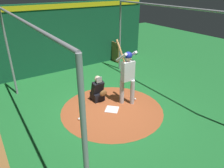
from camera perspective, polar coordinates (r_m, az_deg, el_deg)
name	(u,v)px	position (r m, az deg, el deg)	size (l,w,h in m)	color
ground_plane	(112,110)	(7.15, 0.00, -6.90)	(25.19, 25.19, 0.00)	#1E6B2D
dirt_circle	(112,110)	(7.14, 0.00, -6.88)	(3.38, 3.38, 0.01)	#9E4C28
home_plate	(112,109)	(7.14, 0.00, -6.81)	(0.42, 0.42, 0.01)	white
batter	(127,73)	(7.03, 4.17, 3.03)	(0.68, 0.49, 2.19)	#B3B3B7
catcher	(98,91)	(7.52, -3.79, -1.88)	(0.58, 0.40, 0.96)	black
back_wall	(60,38)	(10.20, -13.83, 11.87)	(0.22, 9.19, 3.08)	#145133
cage_frame	(112,44)	(6.25, 0.00, 10.58)	(5.99, 4.87, 3.16)	gray
bat_rack	(114,52)	(11.49, 0.49, 8.58)	(0.94, 0.22, 1.05)	olive
baseball_0	(135,99)	(7.73, 6.25, -4.02)	(0.07, 0.07, 0.07)	white
baseball_1	(79,119)	(6.70, -8.84, -9.22)	(0.07, 0.07, 0.07)	white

